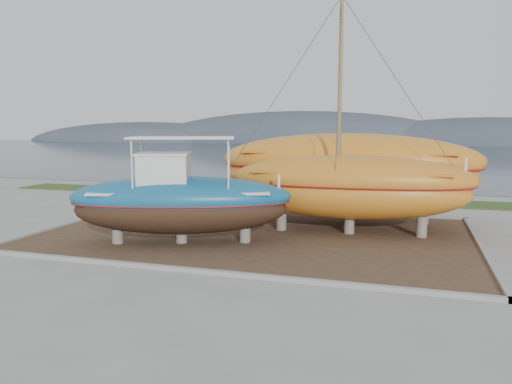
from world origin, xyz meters
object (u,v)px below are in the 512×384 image
(blue_caique, at_px, (181,190))
(white_dinghy, at_px, (146,208))
(orange_sailboat, at_px, (352,118))
(orange_bare_hull, at_px, (347,178))

(blue_caique, height_order, white_dinghy, blue_caique)
(white_dinghy, distance_m, orange_sailboat, 10.71)
(white_dinghy, distance_m, orange_bare_hull, 9.94)
(orange_sailboat, bearing_deg, orange_bare_hull, 96.45)
(blue_caique, bearing_deg, white_dinghy, 116.32)
(white_dinghy, xyz_separation_m, orange_sailboat, (9.78, 0.28, 4.35))
(white_dinghy, height_order, orange_bare_hull, orange_bare_hull)
(orange_sailboat, distance_m, orange_bare_hull, 4.25)
(white_dinghy, bearing_deg, blue_caique, -41.75)
(orange_sailboat, bearing_deg, white_dinghy, 178.19)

